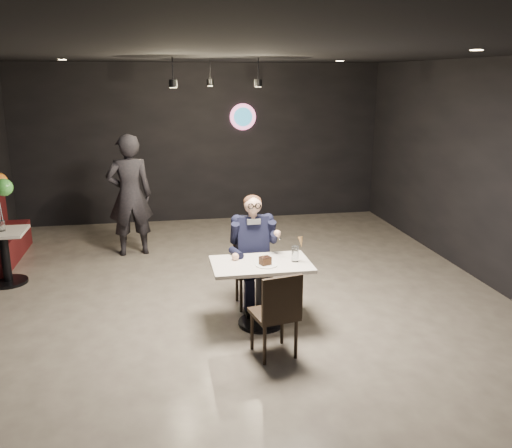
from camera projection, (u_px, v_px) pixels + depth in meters
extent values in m
plane|color=gray|center=(236.00, 313.00, 6.53)|extent=(9.00, 9.00, 0.00)
cube|color=black|center=(214.00, 67.00, 7.66)|extent=(1.40, 1.20, 0.36)
cube|color=white|center=(261.00, 294.00, 6.13)|extent=(1.10, 0.70, 0.75)
cube|color=black|center=(253.00, 270.00, 6.63)|extent=(0.42, 0.46, 0.92)
cube|color=black|center=(274.00, 312.00, 5.45)|extent=(0.50, 0.53, 0.92)
cube|color=black|center=(252.00, 250.00, 6.56)|extent=(0.60, 0.80, 1.44)
cylinder|color=white|center=(266.00, 265.00, 5.93)|extent=(0.24, 0.24, 0.01)
cube|color=black|center=(265.00, 261.00, 5.92)|extent=(0.14, 0.13, 0.08)
ellipsoid|color=#2C832B|center=(269.00, 257.00, 5.91)|extent=(0.07, 0.04, 0.01)
cylinder|color=silver|center=(295.00, 254.00, 6.04)|extent=(0.08, 0.08, 0.18)
cone|color=tan|center=(301.00, 242.00, 5.97)|extent=(0.07, 0.07, 0.12)
cube|color=#4C1013|center=(1.00, 233.00, 8.24)|extent=(0.46, 1.82, 0.91)
cube|color=white|center=(6.00, 258.00, 7.36)|extent=(0.59, 0.59, 0.74)
cylinder|color=silver|center=(1.00, 226.00, 7.24)|extent=(0.10, 0.10, 0.14)
imported|color=black|center=(130.00, 195.00, 8.45)|extent=(0.76, 0.56, 1.91)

